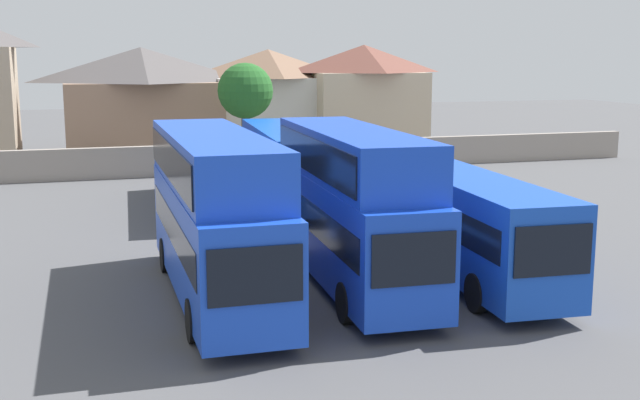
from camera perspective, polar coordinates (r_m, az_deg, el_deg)
The scene contains 11 objects.
ground at distance 41.42m, azimuth -6.05°, elevation 0.53°, with size 140.00×140.00×0.00m, color #4C4C4F.
depot_boundary_wall at distance 47.80m, azimuth -7.60°, elevation 2.89°, with size 56.00×0.50×1.80m, color gray.
bus_1 at distance 23.10m, azimuth -7.51°, elevation -0.46°, with size 2.63×11.09×4.79m.
bus_2 at distance 24.12m, azimuth 2.31°, elevation 0.07°, with size 2.97×10.51×4.79m.
bus_3 at distance 25.42m, azimuth 10.53°, elevation -1.48°, with size 3.05×10.45×3.26m.
bus_4 at distance 37.53m, azimuth -7.86°, elevation 2.51°, with size 3.19×11.77×3.43m.
bus_5 at distance 38.55m, azimuth -2.67°, elevation 2.88°, with size 3.45×12.20×3.53m.
house_terrace_centre at distance 57.25m, azimuth -12.51°, elevation 6.89°, with size 10.86×7.77×7.51m.
house_terrace_right at distance 59.10m, azimuth -3.68°, elevation 7.15°, with size 8.63×6.72×7.38m.
house_terrace_far_right at distance 59.39m, azimuth 3.12°, elevation 7.32°, with size 8.50×6.45×7.71m.
tree_left_of_lot at distance 50.38m, azimuth -5.33°, elevation 7.65°, with size 3.46×3.46×6.51m.
Camera 1 is at (-7.64, -22.11, 6.97)m, focal length 44.99 mm.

